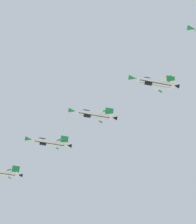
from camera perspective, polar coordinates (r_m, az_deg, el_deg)
The scene contains 4 objects.
fighter_jet_lead at distance 179.04m, azimuth -11.08°, elevation -6.74°, with size 15.58×8.92×5.64m.
fighter_jet_left_wing at distance 170.01m, azimuth -5.63°, elevation -3.45°, with size 15.58×8.67×6.03m.
fighter_jet_right_wing at distance 160.21m, azimuth -0.55°, elevation -0.26°, with size 15.58×8.83×5.79m.
fighter_jet_left_outer at distance 154.44m, azimuth 6.45°, elevation 3.43°, with size 15.58×9.04×5.49m.
Camera 1 is at (1.25, -5.91, 1.62)m, focal length 80.15 mm.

